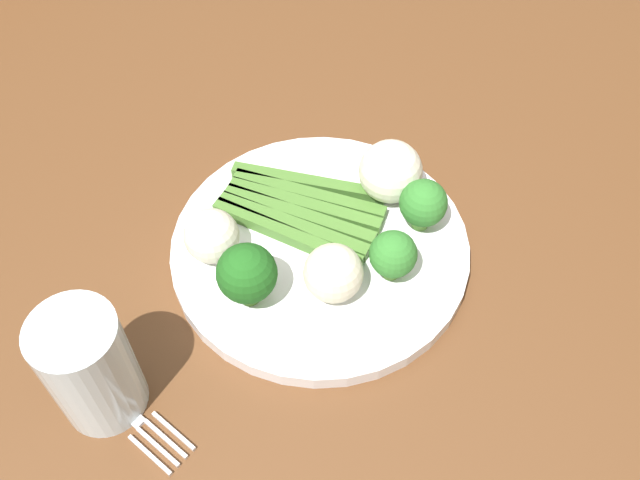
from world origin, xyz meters
The scene contains 11 objects.
dining_table centered at (0.00, 0.00, 0.66)m, with size 1.16×1.01×0.77m.
plate centered at (-0.02, 0.06, 0.78)m, with size 0.26×0.26×0.01m, color white.
asparagus_bundle centered at (-0.03, 0.02, 0.80)m, with size 0.13×0.16×0.01m.
broccoli_front_left centered at (-0.10, 0.10, 0.82)m, with size 0.04×0.04×0.05m.
broccoli_front centered at (-0.04, 0.12, 0.82)m, with size 0.04×0.04×0.05m.
broccoli_left centered at (0.06, 0.06, 0.82)m, with size 0.05×0.05×0.06m.
cauliflower_outer_edge centered at (-0.10, 0.06, 0.82)m, with size 0.06×0.06×0.06m, color silver.
cauliflower_mid centered at (0.06, 0.00, 0.81)m, with size 0.05×0.05×0.05m, color silver.
cauliflower_near_fork centered at (0.01, 0.10, 0.81)m, with size 0.05×0.05×0.05m, color beige.
fork centered at (0.20, 0.05, 0.78)m, with size 0.04×0.17×0.00m.
water_glass centered at (0.20, 0.05, 0.83)m, with size 0.06×0.06×0.11m, color silver.
Camera 1 is at (0.24, 0.33, 1.29)m, focal length 39.90 mm.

